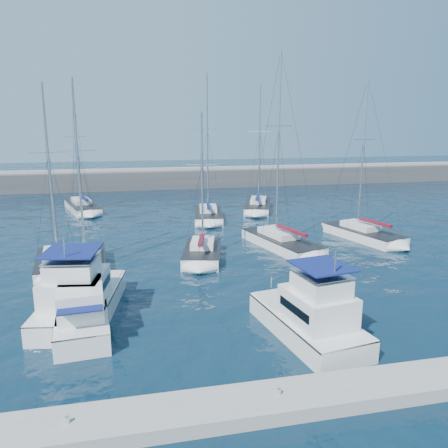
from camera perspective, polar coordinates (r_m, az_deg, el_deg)
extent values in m
plane|color=black|center=(28.38, -0.28, -10.02)|extent=(220.00, 220.00, 0.00)
cube|color=#424244|center=(78.40, -8.19, 5.49)|extent=(160.00, 6.00, 4.00)
cube|color=gray|center=(78.14, -8.24, 7.09)|extent=(160.00, 1.20, 0.50)
cube|color=gray|center=(18.92, 7.16, -21.96)|extent=(40.00, 2.20, 0.60)
cylinder|color=silver|center=(18.07, -19.78, -22.92)|extent=(0.16, 0.16, 0.25)
cylinder|color=silver|center=(18.68, 7.20, -20.89)|extent=(0.16, 0.16, 0.25)
cube|color=silver|center=(26.09, -17.91, -11.89)|extent=(3.27, 7.57, 1.60)
cube|color=#262628|center=(25.79, -18.03, -10.37)|extent=(3.33, 7.57, 0.08)
cube|color=silver|center=(24.64, -18.19, -9.37)|extent=(2.54, 3.59, 1.60)
cube|color=black|center=(24.61, -18.20, -9.19)|extent=(2.53, 2.92, 0.45)
cube|color=navy|center=(23.28, -18.28, -9.92)|extent=(2.31, 2.42, 0.07)
cube|color=silver|center=(27.89, -18.01, -10.24)|extent=(5.05, 8.96, 1.60)
cube|color=#262628|center=(27.61, -18.12, -8.80)|extent=(5.13, 8.97, 0.08)
cube|color=silver|center=(26.38, -18.82, -7.91)|extent=(3.77, 4.38, 1.60)
cube|color=black|center=(26.36, -18.84, -7.75)|extent=(3.71, 3.62, 0.45)
cube|color=silver|center=(25.80, -19.14, -5.47)|extent=(2.96, 3.12, 0.90)
cube|color=navy|center=(25.51, -19.31, -3.33)|extent=(3.33, 3.56, 0.08)
cube|color=silver|center=(24.47, 10.71, -13.18)|extent=(4.39, 7.97, 1.60)
cube|color=#262628|center=(24.15, 10.79, -11.58)|extent=(4.46, 7.98, 0.08)
cube|color=silver|center=(23.11, 12.11, -10.51)|extent=(3.26, 3.89, 1.60)
cube|color=black|center=(23.08, 12.12, -10.33)|extent=(3.21, 3.21, 0.45)
cube|color=silver|center=(22.49, 12.54, -7.77)|extent=(2.56, 2.77, 0.90)
cube|color=navy|center=(22.16, 12.67, -5.35)|extent=(2.88, 3.16, 0.08)
cube|color=silver|center=(26.55, 11.79, -11.07)|extent=(4.28, 7.07, 1.60)
cube|color=#262628|center=(26.25, 11.87, -9.57)|extent=(4.33, 7.09, 0.08)
cube|color=silver|center=(25.19, 12.20, -8.49)|extent=(2.92, 3.55, 1.60)
cube|color=black|center=(25.17, 12.21, -8.32)|extent=(2.79, 2.97, 0.45)
cube|color=navy|center=(23.97, 12.63, -8.88)|extent=(2.51, 2.51, 0.07)
cube|color=silver|center=(36.30, -20.91, -5.19)|extent=(3.78, 7.13, 1.30)
cube|color=#262628|center=(36.11, -20.99, -4.24)|extent=(3.84, 7.13, 0.06)
cube|color=silver|center=(36.43, -21.01, -3.57)|extent=(2.29, 3.19, 0.55)
cylinder|color=silver|center=(35.49, -21.85, 6.65)|extent=(0.18, 0.18, 12.57)
cylinder|color=silver|center=(34.89, -21.15, -3.35)|extent=(0.52, 3.40, 0.12)
cube|color=navy|center=(34.76, -21.18, -3.16)|extent=(0.71, 3.09, 0.28)
cube|color=silver|center=(34.91, -17.64, -5.65)|extent=(3.53, 8.75, 1.30)
cube|color=#262628|center=(34.72, -17.72, -4.66)|extent=(3.59, 8.76, 0.06)
cube|color=silver|center=(35.14, -17.73, -3.91)|extent=(2.18, 3.87, 0.55)
cylinder|color=silver|center=(34.21, -18.48, 6.94)|extent=(0.18, 0.18, 12.86)
cylinder|color=silver|center=(33.24, -17.88, -3.89)|extent=(0.39, 4.29, 0.12)
cube|color=#56111F|center=(33.10, -17.90, -3.69)|extent=(0.59, 3.88, 0.28)
cube|color=silver|center=(36.68, -2.83, -4.13)|extent=(4.37, 7.25, 1.30)
cube|color=#262628|center=(36.50, -2.84, -3.18)|extent=(4.43, 7.26, 0.06)
cube|color=silver|center=(36.82, -2.81, -2.52)|extent=(2.51, 3.31, 0.55)
cylinder|color=silver|center=(35.99, -2.88, 6.04)|extent=(0.18, 0.18, 10.58)
cylinder|color=silver|center=(35.29, -2.97, -2.29)|extent=(0.89, 3.32, 0.12)
cube|color=#56111F|center=(35.15, -2.98, -2.10)|extent=(1.04, 3.04, 0.28)
cube|color=silver|center=(40.27, 7.52, -2.66)|extent=(5.33, 9.87, 1.30)
cube|color=#262628|center=(40.10, 7.54, -1.79)|extent=(5.39, 9.89, 0.06)
cube|color=silver|center=(40.49, 7.09, -1.17)|extent=(2.97, 4.48, 0.55)
cylinder|color=silver|center=(39.61, 7.14, 10.33)|extent=(0.18, 0.18, 15.73)
cylinder|color=silver|center=(38.77, 8.74, -1.02)|extent=(1.28, 4.58, 0.12)
cube|color=#56111F|center=(38.65, 8.83, -0.84)|extent=(1.39, 4.18, 0.28)
cube|color=silver|center=(44.98, 17.75, -1.51)|extent=(5.14, 8.94, 1.30)
cube|color=#262628|center=(44.84, 17.81, -0.73)|extent=(5.19, 8.96, 0.06)
cube|color=silver|center=(45.12, 17.37, -0.20)|extent=(2.86, 4.08, 0.55)
cylinder|color=silver|center=(44.35, 17.69, 8.73)|extent=(0.18, 0.18, 13.61)
cylinder|color=silver|center=(43.79, 19.06, 0.03)|extent=(1.24, 4.11, 0.12)
cube|color=#56111F|center=(43.70, 19.17, 0.19)|extent=(1.35, 3.76, 0.28)
cube|color=silver|center=(59.52, -18.00, 1.92)|extent=(5.48, 9.80, 1.30)
cube|color=#262628|center=(59.41, -18.05, 2.52)|extent=(5.54, 9.81, 0.06)
cube|color=silver|center=(59.92, -18.17, 2.91)|extent=(3.01, 4.46, 0.55)
cylinder|color=silver|center=(59.52, -18.70, 9.46)|extent=(0.18, 0.18, 13.30)
cylinder|color=silver|center=(57.90, -17.85, 3.15)|extent=(1.42, 4.51, 0.12)
cube|color=navy|center=(57.78, -17.84, 3.28)|extent=(1.51, 4.13, 0.28)
cube|color=silver|center=(51.50, -2.08, 0.91)|extent=(4.26, 8.35, 1.30)
cube|color=#262628|center=(51.37, -2.09, 1.59)|extent=(4.32, 8.36, 0.06)
cube|color=silver|center=(51.80, -2.11, 2.05)|extent=(2.52, 3.75, 0.55)
cylinder|color=silver|center=(51.19, -2.19, 10.66)|extent=(0.18, 0.18, 15.10)
cylinder|color=silver|center=(50.03, -2.06, 2.30)|extent=(0.72, 3.96, 0.12)
cube|color=navy|center=(49.91, -2.06, 2.45)|extent=(0.88, 3.60, 0.28)
cube|color=silver|center=(57.28, 4.46, 2.11)|extent=(5.78, 9.27, 1.30)
cube|color=#262628|center=(57.16, 4.47, 2.73)|extent=(5.83, 9.29, 0.06)
cube|color=silver|center=(57.65, 4.51, 3.14)|extent=(3.13, 4.27, 0.55)
cylinder|color=silver|center=(57.18, 4.66, 10.51)|extent=(0.18, 0.18, 14.38)
cylinder|color=silver|center=(55.72, 4.42, 3.37)|extent=(1.59, 4.17, 0.12)
cube|color=navy|center=(55.59, 4.41, 3.51)|extent=(1.66, 3.84, 0.28)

